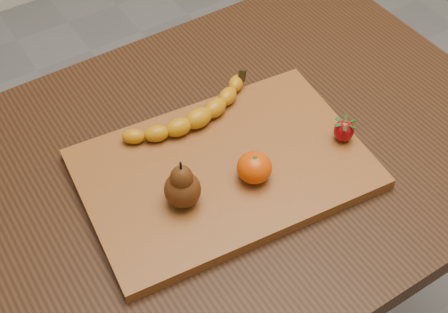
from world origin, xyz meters
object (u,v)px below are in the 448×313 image
table (228,189)px  pear (182,183)px  cutting_board (224,169)px  mandarin (254,168)px

table → pear: pear is taller
table → pear: 0.21m
cutting_board → mandarin: (0.03, -0.05, 0.03)m
table → mandarin: 0.16m
pear → table: bearing=26.8°
cutting_board → pear: bearing=-157.2°
table → cutting_board: bearing=-131.8°
table → mandarin: mandarin is taller
cutting_board → mandarin: size_ratio=8.16×
table → mandarin: size_ratio=18.14×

